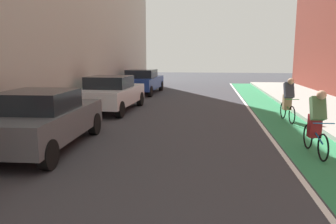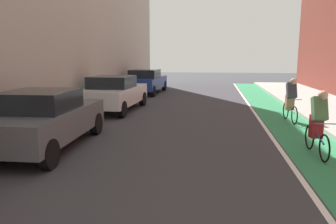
{
  "view_description": "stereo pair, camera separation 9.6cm",
  "coord_description": "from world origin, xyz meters",
  "px_view_note": "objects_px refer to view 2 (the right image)",
  "views": [
    {
      "loc": [
        0.86,
        3.23,
        2.39
      ],
      "look_at": [
        0.02,
        9.9,
        1.23
      ],
      "focal_mm": 34.76,
      "sensor_mm": 36.0,
      "label": 1
    },
    {
      "loc": [
        0.96,
        3.25,
        2.39
      ],
      "look_at": [
        0.02,
        9.9,
        1.23
      ],
      "focal_mm": 34.76,
      "sensor_mm": 36.0,
      "label": 2
    }
  ],
  "objects_px": {
    "parked_sedan_white": "(114,93)",
    "parked_sedan_blue": "(146,81)",
    "parked_sedan_gray": "(44,119)",
    "cyclist_trailing": "(318,123)",
    "cyclist_far": "(291,99)"
  },
  "relations": [
    {
      "from": "parked_sedan_white",
      "to": "cyclist_far",
      "type": "distance_m",
      "value": 7.27
    },
    {
      "from": "parked_sedan_blue",
      "to": "cyclist_trailing",
      "type": "xyz_separation_m",
      "value": [
        6.83,
        -12.38,
        0.02
      ]
    },
    {
      "from": "cyclist_far",
      "to": "parked_sedan_gray",
      "type": "bearing_deg",
      "value": -147.5
    },
    {
      "from": "parked_sedan_blue",
      "to": "cyclist_far",
      "type": "relative_size",
      "value": 2.77
    },
    {
      "from": "parked_sedan_white",
      "to": "cyclist_far",
      "type": "xyz_separation_m",
      "value": [
        7.12,
        -1.42,
        0.06
      ]
    },
    {
      "from": "parked_sedan_white",
      "to": "parked_sedan_blue",
      "type": "height_order",
      "value": "same"
    },
    {
      "from": "parked_sedan_gray",
      "to": "parked_sedan_blue",
      "type": "distance_m",
      "value": 12.73
    },
    {
      "from": "parked_sedan_white",
      "to": "cyclist_trailing",
      "type": "bearing_deg",
      "value": -39.4
    },
    {
      "from": "parked_sedan_gray",
      "to": "cyclist_trailing",
      "type": "xyz_separation_m",
      "value": [
        6.83,
        0.35,
        0.02
      ]
    },
    {
      "from": "cyclist_trailing",
      "to": "cyclist_far",
      "type": "relative_size",
      "value": 1.0
    },
    {
      "from": "parked_sedan_gray",
      "to": "cyclist_trailing",
      "type": "height_order",
      "value": "cyclist_trailing"
    },
    {
      "from": "parked_sedan_gray",
      "to": "cyclist_far",
      "type": "distance_m",
      "value": 8.44
    },
    {
      "from": "parked_sedan_white",
      "to": "cyclist_trailing",
      "type": "distance_m",
      "value": 8.84
    },
    {
      "from": "parked_sedan_blue",
      "to": "cyclist_trailing",
      "type": "relative_size",
      "value": 2.77
    },
    {
      "from": "parked_sedan_white",
      "to": "cyclist_far",
      "type": "height_order",
      "value": "cyclist_far"
    }
  ]
}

